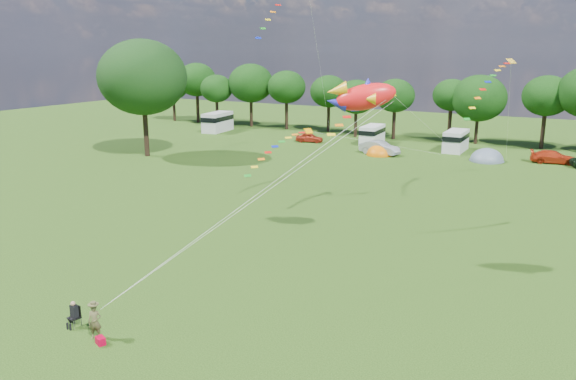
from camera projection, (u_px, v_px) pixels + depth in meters
The scene contains 19 objects.
ground_plane at pixel (209, 303), 27.62m from camera, with size 180.00×180.00×0.00m, color black.
tree_line at pixel (508, 97), 70.10m from camera, with size 102.98×10.98×10.27m.
big_tree at pixel (143, 77), 63.29m from camera, with size 10.00×10.00×13.28m.
car_a at pixel (309, 138), 74.94m from camera, with size 1.46×3.71×1.24m, color #AD2D18.
car_b at pixel (380, 148), 66.23m from camera, with size 1.68×4.50×1.59m, color #93969A.
car_c at pixel (553, 157), 61.13m from camera, with size 1.93×4.59×1.38m, color red.
campervan_a at pixel (218, 121), 84.50m from camera, with size 3.20×6.08×2.85m.
campervan_b at pixel (372, 134), 73.40m from camera, with size 2.41×5.08×2.43m.
campervan_c at pixel (456, 140), 68.25m from camera, with size 2.25×5.16×2.52m.
tent_orange at pixel (380, 155), 66.09m from camera, with size 3.18×3.49×2.49m.
tent_greyblue at pixel (486, 161), 62.54m from camera, with size 3.79×4.15×2.82m.
kite_flyer at pixel (95, 322), 24.10m from camera, with size 0.58×0.38×1.58m, color brown.
camp_chair at pixel (75, 311), 25.17m from camera, with size 0.58×0.58×1.24m.
kite_bag at pixel (101, 341), 23.76m from camera, with size 0.46×0.31×0.33m, color #A60021.
fish_kite at pixel (360, 97), 31.10m from camera, with size 4.16×2.62×2.19m.
streamer_kite_a at pixel (287, 0), 55.08m from camera, with size 3.34×5.67×5.79m.
streamer_kite_b at pixel (283, 145), 47.57m from camera, with size 4.32×4.78×3.83m.
streamer_kite_c at pixel (367, 105), 38.44m from camera, with size 3.20×5.01×2.82m.
streamer_kite_d at pixel (494, 79), 41.43m from camera, with size 2.65×5.13×4.29m.
Camera 1 is at (15.79, -20.27, 12.19)m, focal length 35.00 mm.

